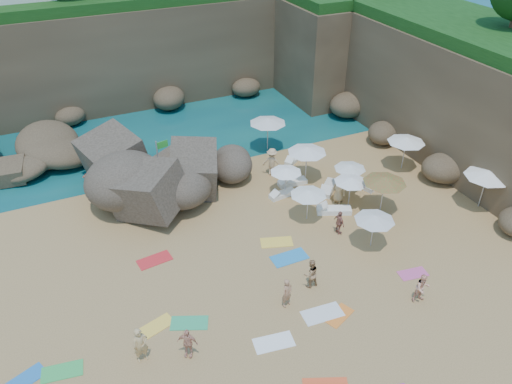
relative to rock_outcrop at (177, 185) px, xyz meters
name	(u,v)px	position (x,y,z in m)	size (l,w,h in m)	color
ground	(245,262)	(1.03, -8.58, 0.00)	(120.00, 120.00, 0.00)	tan
seawater	(123,76)	(1.03, 21.42, 0.00)	(120.00, 120.00, 0.00)	#0C4751
cliff_back	(151,47)	(3.03, 16.42, 4.00)	(44.00, 8.00, 8.00)	brown
cliff_right	(439,82)	(20.03, -0.58, 4.00)	(8.00, 30.00, 8.00)	brown
cliff_corner	(329,41)	(18.03, 11.42, 4.00)	(10.00, 12.00, 8.00)	brown
rock_promontory	(6,165)	(-9.97, 7.42, 0.00)	(12.00, 7.00, 2.00)	brown
rock_outcrop	(177,185)	(0.00, 0.00, 0.00)	(8.30, 6.23, 3.32)	brown
flag_pole	(160,161)	(-1.08, -0.79, 2.45)	(0.75, 0.18, 3.85)	silver
parasol_0	(268,121)	(7.41, 2.00, 2.27)	(2.61, 2.61, 2.47)	silver
parasol_1	(286,170)	(5.89, -3.74, 1.71)	(1.97, 1.97, 1.86)	silver
parasol_2	(350,167)	(9.69, -5.00, 1.71)	(1.98, 1.98, 1.87)	silver
parasol_3	(307,150)	(7.90, -2.73, 2.19)	(2.52, 2.52, 2.38)	silver
parasol_4	(407,140)	(14.57, -4.21, 2.16)	(2.49, 2.49, 2.35)	silver
parasol_5	(308,193)	(5.82, -6.62, 1.82)	(2.10, 2.10, 1.99)	silver
parasol_6	(385,180)	(10.18, -7.76, 2.19)	(2.52, 2.52, 2.39)	silver
parasol_8	(351,180)	(8.84, -6.40, 1.76)	(2.03, 2.03, 1.92)	silver
parasol_9	(375,218)	(7.75, -10.22, 1.87)	(2.15, 2.15, 2.04)	silver
parasol_11	(488,174)	(15.91, -9.83, 2.29)	(2.64, 2.64, 2.50)	silver
lounger_0	(294,159)	(8.33, -0.31, 0.13)	(1.71, 0.57, 0.27)	white
lounger_1	(283,194)	(5.61, -3.92, 0.13)	(1.73, 0.58, 0.27)	white
lounger_2	(376,185)	(11.55, -5.44, 0.15)	(1.87, 0.62, 0.29)	silver
lounger_3	(292,182)	(6.82, -2.96, 0.15)	(1.88, 0.63, 0.29)	white
lounger_4	(334,210)	(7.59, -6.75, 0.16)	(2.02, 0.67, 0.31)	white
lounger_5	(329,188)	(8.57, -4.54, 0.16)	(2.04, 0.68, 0.32)	silver
towel_0	(25,379)	(-9.85, -11.44, 0.01)	(1.57, 0.78, 0.03)	#2370BB
towel_3	(189,323)	(-2.92, -11.37, 0.01)	(1.69, 0.84, 0.03)	#2FA567
towel_4	(157,326)	(-4.29, -10.92, 0.01)	(1.52, 0.76, 0.03)	yellow
towel_5	(322,314)	(2.83, -13.39, 0.02)	(1.89, 0.95, 0.03)	white
towel_7	(155,260)	(-3.24, -6.52, 0.02)	(1.76, 0.88, 0.03)	red
towel_8	(289,258)	(3.27, -9.28, 0.02)	(1.92, 0.96, 0.03)	#2585C7
towel_9	(413,274)	(8.39, -12.97, 0.01)	(1.47, 0.73, 0.03)	#D85492
towel_10	(339,315)	(3.46, -13.79, 0.01)	(1.48, 0.74, 0.03)	orange
towel_11	(62,371)	(-8.46, -11.67, 0.01)	(1.65, 0.82, 0.03)	green
towel_12	(277,242)	(3.23, -7.86, 0.02)	(1.74, 0.87, 0.03)	yellow
towel_13	(274,342)	(0.06, -13.94, 0.02)	(1.75, 0.87, 0.03)	white
person_stand_0	(141,345)	(-5.29, -12.43, 0.88)	(0.64, 0.42, 1.76)	tan
person_stand_1	(311,274)	(3.22, -11.53, 0.80)	(0.77, 0.60, 1.59)	#A67D53
person_stand_2	(272,162)	(6.13, -1.34, 0.97)	(1.26, 0.52, 1.95)	tan
person_stand_3	(339,223)	(6.75, -8.55, 0.73)	(0.86, 0.36, 1.46)	#A56452
person_stand_4	(339,190)	(8.42, -5.84, 0.85)	(0.83, 0.45, 1.69)	tan
person_stand_5	(96,175)	(-4.66, 1.97, 0.90)	(1.66, 0.48, 1.80)	tan
person_lie_1	(188,352)	(-3.50, -13.03, 0.18)	(0.88, 1.50, 0.37)	tan
person_lie_4	(287,302)	(1.58, -12.21, 0.18)	(0.56, 1.53, 0.37)	#AA7755
person_lie_5	(420,296)	(7.45, -14.57, 0.29)	(0.75, 1.54, 0.58)	#EAA585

